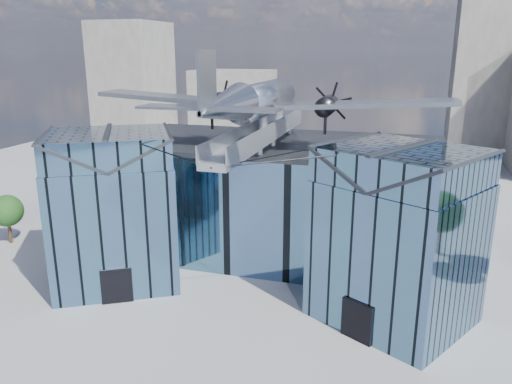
# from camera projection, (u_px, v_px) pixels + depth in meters

# --- Properties ---
(ground_plane) EXTENTS (120.00, 120.00, 0.00)m
(ground_plane) POSITION_uv_depth(u_px,v_px,m) (249.00, 290.00, 37.86)
(ground_plane) COLOR gray
(museum) EXTENTS (32.88, 24.50, 17.60)m
(museum) POSITION_uv_depth(u_px,v_px,m) (269.00, 199.00, 41.70)
(museum) COLOR #476E90
(museum) RESTS_ON ground
(bg_towers) EXTENTS (77.00, 24.50, 26.00)m
(bg_towers) POSITION_uv_depth(u_px,v_px,m) (349.00, 98.00, 81.26)
(bg_towers) COLOR slate
(bg_towers) RESTS_ON ground
(tree_plaza_w) EXTENTS (4.22, 4.22, 5.99)m
(tree_plaza_w) POSITION_uv_depth(u_px,v_px,m) (75.00, 219.00, 41.42)
(tree_plaza_w) COLOR #362215
(tree_plaza_w) RESTS_ON ground
(tree_side_w) EXTENTS (3.27, 3.27, 4.65)m
(tree_side_w) POSITION_uv_depth(u_px,v_px,m) (7.00, 211.00, 46.31)
(tree_side_w) COLOR #362215
(tree_side_w) RESTS_ON ground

